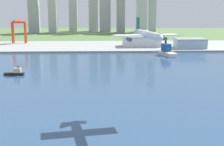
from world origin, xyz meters
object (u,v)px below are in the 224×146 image
at_px(tugboat_small, 15,73).
at_px(warehouse_main, 141,41).
at_px(ferry_boat, 167,51).
at_px(warehouse_annex, 190,43).
at_px(port_crane_red, 19,27).
at_px(airplane_landing, 147,35).

bearing_deg(tugboat_small, warehouse_main, 55.08).
bearing_deg(tugboat_small, ferry_boat, 36.16).
xyz_separation_m(warehouse_main, warehouse_annex, (69.30, -23.71, -0.67)).
bearing_deg(port_crane_red, warehouse_annex, -16.00).
bearing_deg(airplane_landing, warehouse_annex, 69.75).
height_order(ferry_boat, warehouse_main, ferry_boat).
height_order(airplane_landing, warehouse_main, airplane_landing).
xyz_separation_m(tugboat_small, port_crane_red, (-57.42, 256.96, 27.65)).
relative_size(port_crane_red, warehouse_annex, 0.89).
height_order(ferry_boat, port_crane_red, port_crane_red).
bearing_deg(port_crane_red, ferry_boat, -31.58).
relative_size(ferry_boat, port_crane_red, 1.04).
distance_m(tugboat_small, warehouse_main, 248.43).
height_order(airplane_landing, port_crane_red, airplane_landing).
bearing_deg(airplane_landing, port_crane_red, 113.51).
bearing_deg(warehouse_main, airplane_landing, -96.97).
bearing_deg(warehouse_annex, port_crane_red, 164.00).
xyz_separation_m(ferry_boat, port_crane_red, (-222.17, 136.56, 24.70)).
bearing_deg(ferry_boat, airplane_landing, -104.73).
xyz_separation_m(tugboat_small, warehouse_annex, (211.44, 179.89, 6.98)).
height_order(warehouse_main, warehouse_annex, warehouse_main).
height_order(airplane_landing, tugboat_small, airplane_landing).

